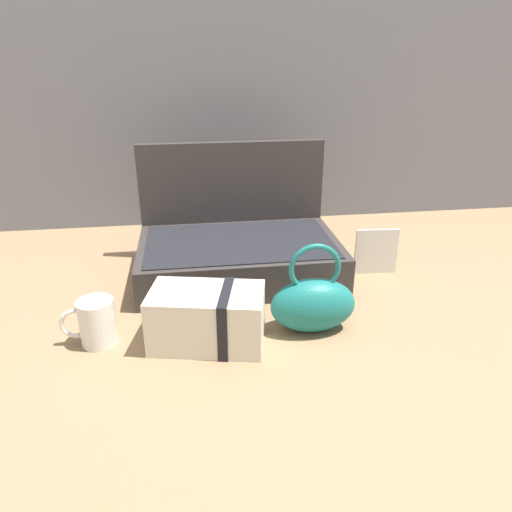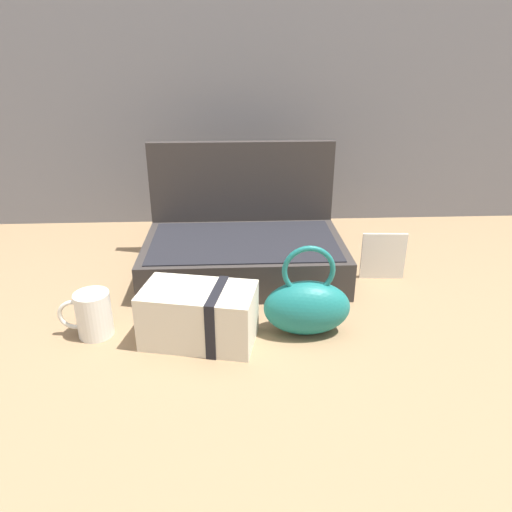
% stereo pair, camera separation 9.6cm
% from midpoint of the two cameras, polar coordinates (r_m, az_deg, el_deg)
% --- Properties ---
extents(ground_plane, '(6.00, 6.00, 0.00)m').
position_cam_midpoint_polar(ground_plane, '(1.19, -1.24, -4.48)').
color(ground_plane, '#8C6D4C').
extents(open_suitcase, '(0.52, 0.34, 0.32)m').
position_cam_midpoint_polar(open_suitcase, '(1.28, -4.29, 1.10)').
color(open_suitcase, '#332D2B').
rests_on(open_suitcase, ground_plane).
extents(teal_pouch_handbag, '(0.18, 0.10, 0.20)m').
position_cam_midpoint_polar(teal_pouch_handbag, '(1.02, 4.11, -5.67)').
color(teal_pouch_handbag, '#196B66').
rests_on(teal_pouch_handbag, ground_plane).
extents(cream_toiletry_bag, '(0.25, 0.17, 0.12)m').
position_cam_midpoint_polar(cream_toiletry_bag, '(0.99, -8.45, -7.34)').
color(cream_toiletry_bag, beige).
rests_on(cream_toiletry_bag, ground_plane).
extents(coffee_mug, '(0.11, 0.07, 0.10)m').
position_cam_midpoint_polar(coffee_mug, '(1.05, -21.05, -7.42)').
color(coffee_mug, silver).
rests_on(coffee_mug, ground_plane).
extents(info_card_left, '(0.11, 0.01, 0.13)m').
position_cam_midpoint_polar(info_card_left, '(1.30, 12.05, 0.47)').
color(info_card_left, silver).
rests_on(info_card_left, ground_plane).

